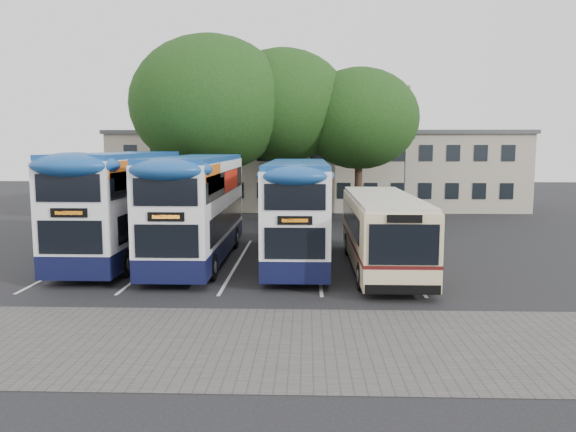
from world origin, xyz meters
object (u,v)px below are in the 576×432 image
(tree_left, at_px, (210,104))
(bus_dd_right, at_px, (297,207))
(tree_mid, at_px, (283,106))
(tree_right, at_px, (359,119))
(lamp_post, at_px, (406,145))
(bus_dd_left, at_px, (123,201))
(bus_dd_mid, at_px, (198,204))
(bus_single, at_px, (382,227))

(tree_left, height_order, bus_dd_right, tree_left)
(tree_mid, distance_m, tree_right, 5.04)
(lamp_post, relative_size, bus_dd_left, 0.80)
(tree_left, height_order, bus_dd_mid, tree_left)
(bus_dd_left, bearing_deg, tree_mid, 61.76)
(lamp_post, bearing_deg, tree_right, -152.15)
(tree_left, relative_size, bus_dd_right, 1.13)
(tree_mid, relative_size, bus_dd_left, 0.99)
(tree_left, relative_size, bus_single, 1.17)
(tree_mid, bearing_deg, tree_right, -0.88)
(tree_mid, relative_size, tree_right, 1.12)
(tree_mid, xyz_separation_m, bus_dd_left, (-6.66, -12.40, -5.01))
(tree_right, height_order, bus_dd_left, tree_right)
(tree_mid, relative_size, bus_dd_mid, 1.02)
(bus_dd_mid, bearing_deg, lamp_post, 51.73)
(bus_dd_mid, height_order, bus_single, bus_dd_mid)
(lamp_post, bearing_deg, bus_dd_left, -136.76)
(tree_right, height_order, bus_single, tree_right)
(lamp_post, xyz_separation_m, tree_left, (-12.83, -3.32, 2.54))
(lamp_post, xyz_separation_m, bus_dd_right, (-7.17, -14.68, -2.68))
(tree_right, relative_size, bus_dd_right, 0.96)
(tree_left, height_order, tree_right, tree_left)
(tree_right, relative_size, bus_dd_left, 0.89)
(tree_mid, xyz_separation_m, bus_dd_mid, (-3.19, -12.91, -5.08))
(bus_single, bearing_deg, tree_right, 88.77)
(bus_dd_mid, bearing_deg, tree_right, 57.56)
(tree_left, bearing_deg, bus_single, -54.09)
(tree_left, bearing_deg, bus_dd_mid, -83.41)
(tree_left, bearing_deg, bus_dd_left, -101.36)
(bus_single, bearing_deg, tree_mid, 108.12)
(tree_left, bearing_deg, lamp_post, 14.49)
(bus_dd_right, height_order, bus_single, bus_dd_right)
(tree_right, relative_size, bus_single, 0.99)
(tree_right, xyz_separation_m, bus_dd_right, (-3.80, -12.90, -4.36))
(tree_mid, height_order, tree_right, tree_mid)
(lamp_post, height_order, tree_right, tree_right)
(lamp_post, bearing_deg, bus_dd_mid, -128.27)
(tree_mid, bearing_deg, lamp_post, 11.55)
(tree_mid, distance_m, bus_dd_mid, 14.24)
(bus_dd_mid, bearing_deg, bus_dd_left, 171.60)
(tree_mid, xyz_separation_m, bus_dd_right, (1.17, -12.98, -5.21))
(bus_single, bearing_deg, bus_dd_right, 159.83)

